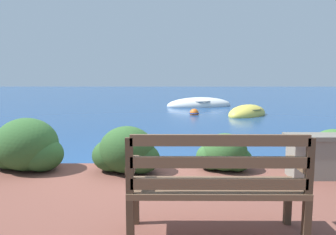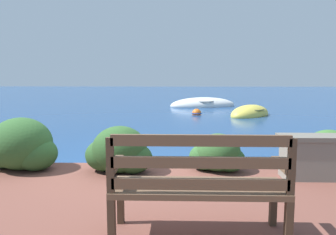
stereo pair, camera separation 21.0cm
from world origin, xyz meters
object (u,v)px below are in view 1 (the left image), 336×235
object	(u,v)px
park_bench	(216,183)
mooring_buoy	(194,113)
rowboat_mid	(199,105)
rowboat_nearest	(247,114)

from	to	relation	value
park_bench	mooring_buoy	world-z (taller)	park_bench
park_bench	rowboat_mid	xyz separation A→B (m)	(1.11, 13.93, -0.63)
rowboat_nearest	park_bench	bearing A→B (deg)	27.64
park_bench	rowboat_nearest	world-z (taller)	park_bench
rowboat_nearest	mooring_buoy	xyz separation A→B (m)	(-2.08, 0.24, -0.00)
rowboat_mid	mooring_buoy	distance (m)	3.49
rowboat_nearest	rowboat_mid	bearing A→B (deg)	-114.64
rowboat_nearest	mooring_buoy	distance (m)	2.10
park_bench	rowboat_nearest	xyz separation A→B (m)	(2.68, 10.24, -0.64)
rowboat_mid	rowboat_nearest	bearing A→B (deg)	-82.12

